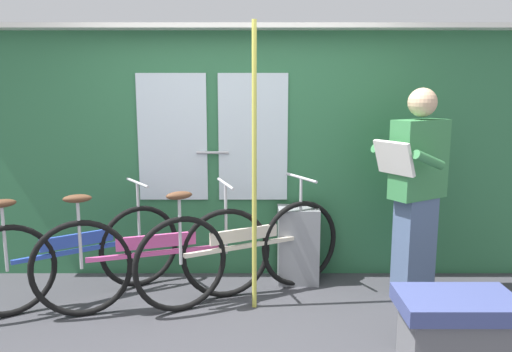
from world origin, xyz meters
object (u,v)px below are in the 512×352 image
at_px(bicycle_by_pole, 79,255).
at_px(handrail_pole, 256,170).
at_px(passenger_reading_newspaper, 418,190).
at_px(bench_seat_corner, 457,329).
at_px(bicycle_near_door, 245,251).
at_px(bicycle_leaning_behind, 157,258).
at_px(trash_bin_by_wall, 299,245).

height_order(bicycle_by_pole, handrail_pole, handrail_pole).
bearing_deg(passenger_reading_newspaper, bench_seat_corner, 55.56).
height_order(bicycle_near_door, bicycle_leaning_behind, bicycle_near_door).
bearing_deg(bicycle_leaning_behind, bicycle_near_door, -4.32).
bearing_deg(bicycle_by_pole, bicycle_near_door, -32.26).
height_order(bicycle_leaning_behind, trash_bin_by_wall, bicycle_leaning_behind).
relative_size(bicycle_leaning_behind, handrail_pole, 0.82).
distance_m(trash_bin_by_wall, handrail_pole, 0.99).
relative_size(trash_bin_by_wall, handrail_pole, 0.31).
relative_size(bicycle_by_pole, trash_bin_by_wall, 2.18).
bearing_deg(passenger_reading_newspaper, trash_bin_by_wall, -51.28).
distance_m(bicycle_near_door, passenger_reading_newspaper, 1.45).
relative_size(bicycle_near_door, trash_bin_by_wall, 2.44).
bearing_deg(bicycle_near_door, bicycle_leaning_behind, 165.77).
height_order(trash_bin_by_wall, bench_seat_corner, trash_bin_by_wall).
relative_size(bicycle_near_door, passenger_reading_newspaper, 0.96).
xyz_separation_m(bicycle_leaning_behind, bench_seat_corner, (1.97, -0.85, -0.15)).
bearing_deg(bicycle_by_pole, bench_seat_corner, -54.75).
height_order(passenger_reading_newspaper, trash_bin_by_wall, passenger_reading_newspaper).
distance_m(trash_bin_by_wall, bench_seat_corner, 1.60).
bearing_deg(passenger_reading_newspaper, bicycle_leaning_behind, -26.12).
distance_m(bicycle_leaning_behind, handrail_pole, 1.02).
relative_size(passenger_reading_newspaper, trash_bin_by_wall, 2.53).
height_order(bicycle_near_door, bench_seat_corner, bicycle_near_door).
distance_m(bicycle_near_door, bicycle_by_pole, 1.31).
xyz_separation_m(bicycle_leaning_behind, passenger_reading_newspaper, (2.03, 0.19, 0.49)).
bearing_deg(bicycle_leaning_behind, trash_bin_by_wall, 6.14).
xyz_separation_m(passenger_reading_newspaper, bench_seat_corner, (-0.05, -1.04, -0.64)).
bearing_deg(trash_bin_by_wall, handrail_pole, -125.56).
bearing_deg(bench_seat_corner, bicycle_near_door, 142.30).
xyz_separation_m(bicycle_leaning_behind, trash_bin_by_wall, (1.13, 0.51, -0.06)).
bearing_deg(trash_bin_by_wall, bicycle_near_door, -143.22).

